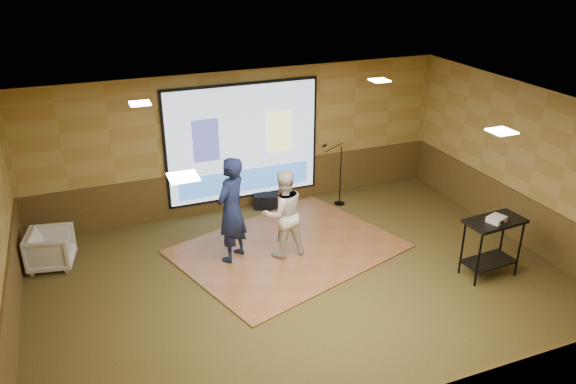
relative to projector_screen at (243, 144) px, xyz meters
name	(u,v)px	position (x,y,z in m)	size (l,w,h in m)	color
ground	(308,289)	(0.00, -3.44, -1.47)	(9.00, 9.00, 0.00)	#2B3719
room_shell	(310,174)	(0.00, -3.44, 0.62)	(9.04, 7.04, 3.02)	#A48A44
wainscot_back	(244,186)	(0.00, 0.04, -1.00)	(9.00, 0.04, 0.95)	#483518
wainscot_left	(10,329)	(-4.48, -3.44, -1.00)	(0.04, 7.00, 0.95)	#483518
wainscot_right	(522,219)	(4.48, -3.44, -1.00)	(0.04, 7.00, 0.95)	#483518
projector_screen	(243,144)	(0.00, 0.00, 0.00)	(3.32, 0.06, 2.52)	black
downlight_nw	(140,103)	(-2.20, -1.64, 1.50)	(0.32, 0.32, 0.02)	beige
downlight_ne	(379,80)	(2.20, -1.64, 1.50)	(0.32, 0.32, 0.02)	beige
downlight_sw	(183,177)	(-2.20, -4.94, 1.50)	(0.32, 0.32, 0.02)	beige
downlight_se	(502,131)	(2.20, -4.94, 1.50)	(0.32, 0.32, 0.02)	beige
dance_floor	(288,249)	(0.19, -2.07, -1.46)	(3.88, 2.96, 0.03)	brown
player_left	(231,210)	(-0.88, -2.03, -0.47)	(0.72, 0.47, 1.96)	#151E43
player_right	(283,214)	(0.03, -2.23, -0.61)	(0.81, 0.63, 1.67)	silver
av_table	(493,236)	(3.11, -4.17, -0.70)	(1.02, 0.54, 1.07)	black
projector	(497,219)	(3.07, -4.23, -0.36)	(0.29, 0.24, 0.10)	silver
mic_stand	(338,184)	(1.94, -0.61, -0.98)	(0.57, 0.23, 1.46)	black
banquet_chair	(51,249)	(-3.96, -1.05, -1.13)	(0.74, 0.77, 0.70)	gray
duffel_bag	(266,201)	(0.41, -0.19, -1.32)	(0.50, 0.34, 0.31)	black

